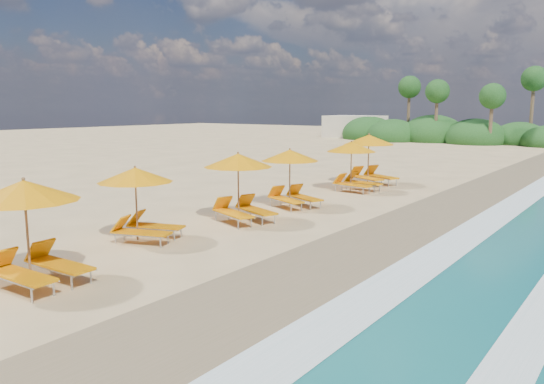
% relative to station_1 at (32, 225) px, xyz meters
% --- Properties ---
extents(ground, '(160.00, 160.00, 0.00)m').
position_rel_station_1_xyz_m(ground, '(0.98, 7.62, -1.36)').
color(ground, tan).
rests_on(ground, ground).
extents(wet_sand, '(4.00, 160.00, 0.01)m').
position_rel_station_1_xyz_m(wet_sand, '(4.98, 7.62, -1.35)').
color(wet_sand, '#887051').
rests_on(wet_sand, ground).
extents(surf_foam, '(4.00, 160.00, 0.01)m').
position_rel_station_1_xyz_m(surf_foam, '(7.68, 7.62, -1.33)').
color(surf_foam, white).
rests_on(surf_foam, ground).
extents(station_1, '(2.67, 2.48, 2.42)m').
position_rel_station_1_xyz_m(station_1, '(0.00, 0.00, 0.00)').
color(station_1, olive).
rests_on(station_1, ground).
extents(station_2, '(2.89, 2.84, 2.24)m').
position_rel_station_1_xyz_m(station_2, '(-1.18, 4.04, -0.10)').
color(station_2, olive).
rests_on(station_2, ground).
extents(station_3, '(3.10, 3.04, 2.42)m').
position_rel_station_1_xyz_m(station_3, '(-0.48, 7.80, -0.00)').
color(station_3, olive).
rests_on(station_3, ground).
extents(station_4, '(3.03, 2.99, 2.33)m').
position_rel_station_1_xyz_m(station_4, '(-0.58, 11.10, -0.05)').
color(station_4, olive).
rests_on(station_4, ground).
extents(station_5, '(2.74, 2.59, 2.37)m').
position_rel_station_1_xyz_m(station_5, '(-0.45, 16.10, -0.03)').
color(station_5, olive).
rests_on(station_5, ground).
extents(station_6, '(3.40, 3.36, 2.61)m').
position_rel_station_1_xyz_m(station_6, '(-0.77, 18.52, 0.10)').
color(station_6, olive).
rests_on(station_6, ground).
extents(treeline, '(25.80, 8.80, 9.74)m').
position_rel_station_1_xyz_m(treeline, '(-8.96, 53.14, -0.36)').
color(treeline, '#163D14').
rests_on(treeline, ground).
extents(beach_building, '(7.00, 5.00, 2.80)m').
position_rel_station_1_xyz_m(beach_building, '(-21.02, 55.62, 0.04)').
color(beach_building, beige).
rests_on(beach_building, ground).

